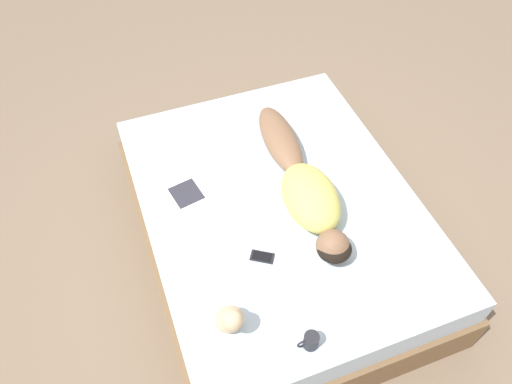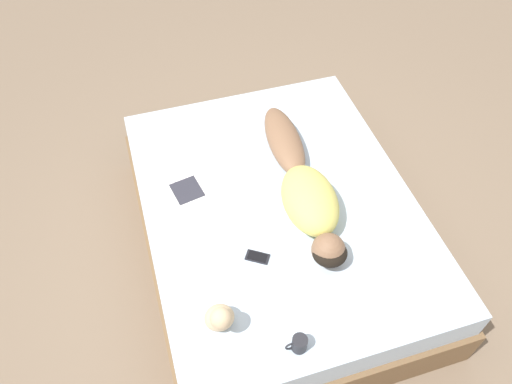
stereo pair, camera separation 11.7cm
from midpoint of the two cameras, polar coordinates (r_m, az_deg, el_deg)
ground_plane at (r=3.48m, az=1.39°, el=-6.36°), size 12.00×12.00×0.00m
bed at (r=3.27m, az=1.47°, el=-3.89°), size 1.68×2.15×0.52m
person at (r=3.01m, az=4.36°, el=0.77°), size 0.35×1.33×0.23m
open_magazine at (r=3.14m, az=-7.00°, el=0.69°), size 0.56×0.36×0.01m
coffee_mug at (r=2.55m, az=4.90°, el=-16.62°), size 0.11×0.08×0.09m
cell_phone at (r=2.81m, az=-0.50°, el=-7.44°), size 0.15×0.13×0.01m
plush_toy at (r=2.54m, az=-4.32°, el=-14.38°), size 0.15×0.18×0.22m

